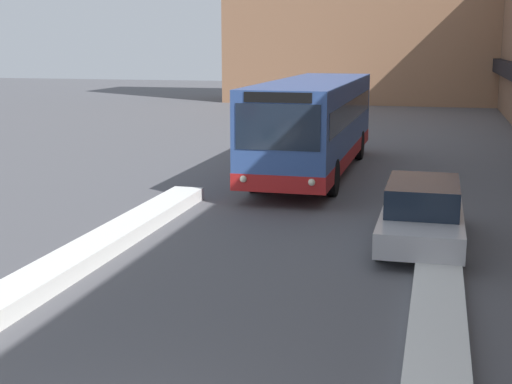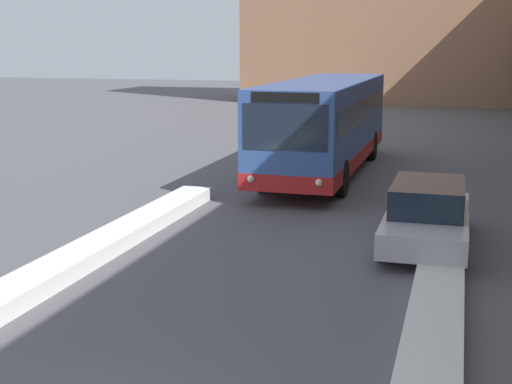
% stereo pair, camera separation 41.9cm
% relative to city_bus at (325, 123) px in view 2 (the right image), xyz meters
% --- Properties ---
extents(snow_bank_left, '(0.90, 17.78, 0.35)m').
position_rel_city_bus_xyz_m(snow_bank_left, '(-2.85, -13.94, -1.62)').
color(snow_bank_left, silver).
rests_on(snow_bank_left, ground_plane).
extents(snow_bank_right, '(0.90, 13.01, 0.26)m').
position_rel_city_bus_xyz_m(snow_bank_right, '(4.35, -12.22, -1.66)').
color(snow_bank_right, silver).
rests_on(snow_bank_right, ground_plane).
extents(city_bus, '(2.71, 11.87, 3.27)m').
position_rel_city_bus_xyz_m(city_bus, '(0.00, 0.00, 0.00)').
color(city_bus, '#335193').
rests_on(city_bus, ground_plane).
extents(parked_car_front, '(1.85, 4.76, 1.43)m').
position_rel_city_bus_xyz_m(parked_car_front, '(3.95, -8.30, -1.07)').
color(parked_car_front, '#B7B7BC').
rests_on(parked_car_front, ground_plane).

